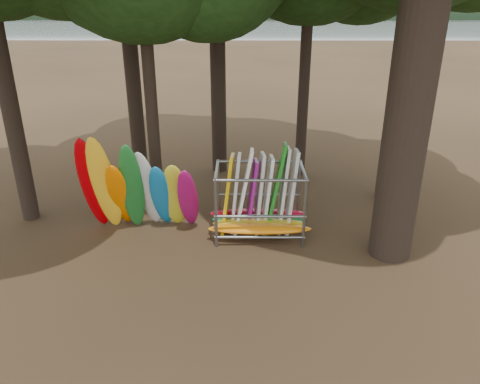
{
  "coord_description": "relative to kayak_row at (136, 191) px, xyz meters",
  "views": [
    {
      "loc": [
        0.78,
        -10.69,
        6.68
      ],
      "look_at": [
        0.72,
        1.5,
        1.4
      ],
      "focal_mm": 35.0,
      "sensor_mm": 36.0,
      "label": 1
    }
  ],
  "objects": [
    {
      "name": "storage_rack",
      "position": [
        3.58,
        -0.09,
        -0.37
      ],
      "size": [
        2.98,
        1.55,
        2.76
      ],
      "color": "slate",
      "rests_on": "ground"
    },
    {
      "name": "lake",
      "position": [
        2.3,
        58.29,
        -1.34
      ],
      "size": [
        160.0,
        160.0,
        0.0
      ],
      "primitive_type": "plane",
      "color": "gray",
      "rests_on": "ground"
    },
    {
      "name": "kayak_row",
      "position": [
        0.0,
        0.0,
        0.0
      ],
      "size": [
        3.51,
        1.71,
        3.26
      ],
      "color": "#B80006",
      "rests_on": "ground"
    },
    {
      "name": "far_shore",
      "position": [
        2.3,
        108.29,
        0.66
      ],
      "size": [
        160.0,
        4.0,
        4.0
      ],
      "primitive_type": "cube",
      "color": "black",
      "rests_on": "ground"
    },
    {
      "name": "ground",
      "position": [
        2.3,
        -1.71,
        -1.34
      ],
      "size": [
        120.0,
        120.0,
        0.0
      ],
      "primitive_type": "plane",
      "color": "#47331E",
      "rests_on": "ground"
    }
  ]
}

